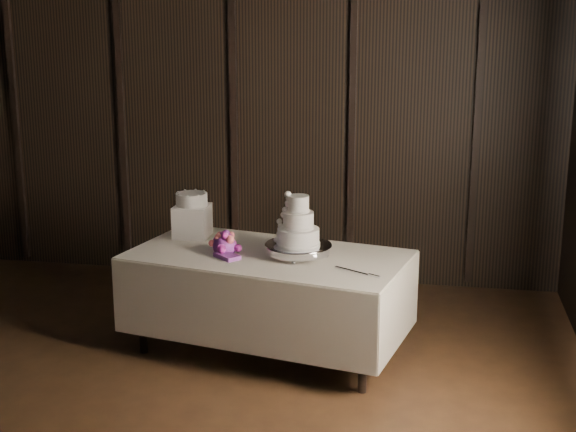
{
  "coord_description": "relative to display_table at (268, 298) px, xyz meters",
  "views": [
    {
      "loc": [
        1.85,
        -3.73,
        2.43
      ],
      "look_at": [
        0.84,
        1.73,
        1.05
      ],
      "focal_mm": 50.0,
      "sensor_mm": 36.0,
      "label": 1
    }
  ],
  "objects": [
    {
      "name": "small_cake",
      "position": [
        -0.68,
        0.35,
        0.64
      ],
      "size": [
        0.27,
        0.27,
        0.1
      ],
      "primitive_type": "cylinder",
      "rotation": [
        0.0,
        0.0,
        0.12
      ],
      "color": "white",
      "rests_on": "box_pedestal"
    },
    {
      "name": "display_table",
      "position": [
        0.0,
        0.0,
        0.0
      ],
      "size": [
        2.16,
        1.43,
        0.76
      ],
      "rotation": [
        0.0,
        0.0,
        -0.21
      ],
      "color": "#EEE5CE",
      "rests_on": "ground"
    },
    {
      "name": "bouquet",
      "position": [
        -0.31,
        -0.04,
        0.41
      ],
      "size": [
        0.5,
        0.51,
        0.2
      ],
      "primitive_type": null,
      "rotation": [
        0.0,
        0.0,
        -0.71
      ],
      "color": "#BB454E",
      "rests_on": "display_table"
    },
    {
      "name": "wedding_cake",
      "position": [
        0.2,
        -0.04,
        0.57
      ],
      "size": [
        0.35,
        0.3,
        0.36
      ],
      "rotation": [
        0.0,
        0.0,
        -0.37
      ],
      "color": "white",
      "rests_on": "cake_stand"
    },
    {
      "name": "room",
      "position": [
        -0.69,
        -1.73,
        1.08
      ],
      "size": [
        6.08,
        7.08,
        3.08
      ],
      "color": "black",
      "rests_on": "ground"
    },
    {
      "name": "cake_knife",
      "position": [
        0.64,
        -0.3,
        0.35
      ],
      "size": [
        0.33,
        0.21,
        0.01
      ],
      "primitive_type": "cube",
      "rotation": [
        0.0,
        0.0,
        -0.54
      ],
      "color": "silver",
      "rests_on": "display_table"
    },
    {
      "name": "cake_stand",
      "position": [
        0.23,
        -0.03,
        0.39
      ],
      "size": [
        0.58,
        0.58,
        0.09
      ],
      "primitive_type": "cylinder",
      "rotation": [
        0.0,
        0.0,
        -0.23
      ],
      "color": "silver",
      "rests_on": "display_table"
    },
    {
      "name": "box_pedestal",
      "position": [
        -0.68,
        0.35,
        0.47
      ],
      "size": [
        0.26,
        0.26,
        0.25
      ],
      "primitive_type": "cube",
      "rotation": [
        0.0,
        0.0,
        0.02
      ],
      "color": "white",
      "rests_on": "display_table"
    }
  ]
}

